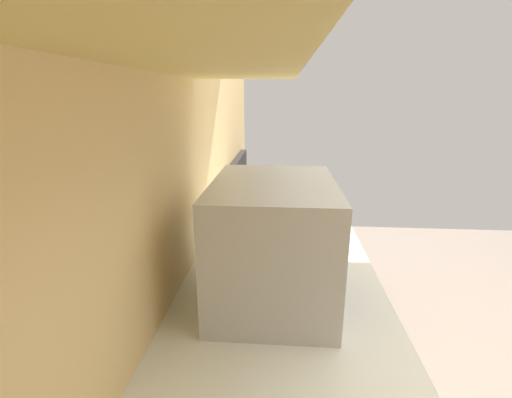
# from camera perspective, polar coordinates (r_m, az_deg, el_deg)

# --- Properties ---
(wall_back) EXTENTS (3.95, 0.12, 2.61)m
(wall_back) POSITION_cam_1_polar(r_m,az_deg,el_deg) (0.89, -19.65, 5.54)
(wall_back) COLOR #F1CB86
(wall_back) RESTS_ON ground_plane
(oven_range) EXTENTS (0.71, 0.61, 1.08)m
(oven_range) POSITION_cam_1_polar(r_m,az_deg,el_deg) (2.41, 3.95, -7.80)
(oven_range) COLOR black
(oven_range) RESTS_ON ground_plane
(microwave) EXTENTS (0.45, 0.34, 0.34)m
(microwave) POSITION_cam_1_polar(r_m,az_deg,el_deg) (0.99, 2.92, -6.68)
(microwave) COLOR #B7BABF
(microwave) RESTS_ON counter_run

